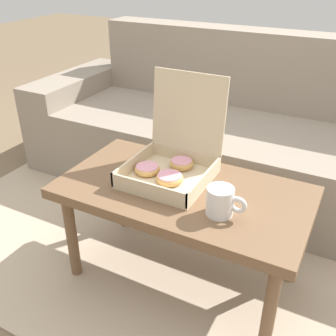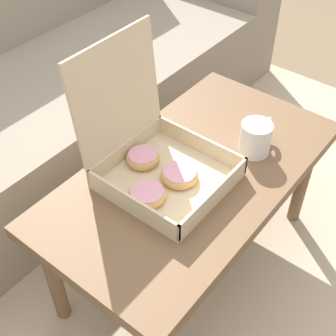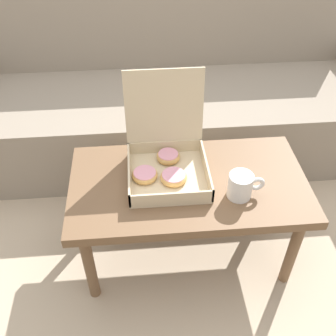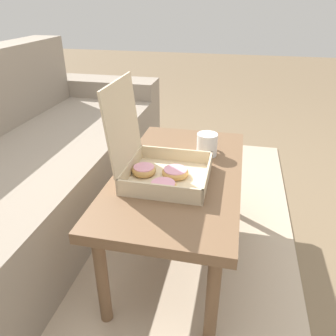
% 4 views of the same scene
% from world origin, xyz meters
% --- Properties ---
extents(ground_plane, '(12.00, 12.00, 0.00)m').
position_xyz_m(ground_plane, '(0.00, 0.00, 0.00)').
color(ground_plane, '#756047').
extents(area_rug, '(2.65, 1.77, 0.01)m').
position_xyz_m(area_rug, '(0.00, 0.30, 0.01)').
color(area_rug, tan).
rests_on(area_rug, ground_plane).
extents(couch, '(2.53, 0.83, 0.83)m').
position_xyz_m(couch, '(0.00, 0.81, 0.28)').
color(couch, gray).
rests_on(couch, ground_plane).
extents(coffee_table, '(0.93, 0.50, 0.44)m').
position_xyz_m(coffee_table, '(0.00, -0.04, 0.39)').
color(coffee_table, brown).
rests_on(coffee_table, ground_plane).
extents(pastry_box, '(0.31, 0.34, 0.37)m').
position_xyz_m(pastry_box, '(-0.09, 0.04, 0.51)').
color(pastry_box, beige).
rests_on(pastry_box, coffee_table).
extents(coffee_mug, '(0.14, 0.09, 0.10)m').
position_xyz_m(coffee_mug, '(0.18, -0.13, 0.49)').
color(coffee_mug, white).
rests_on(coffee_mug, coffee_table).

